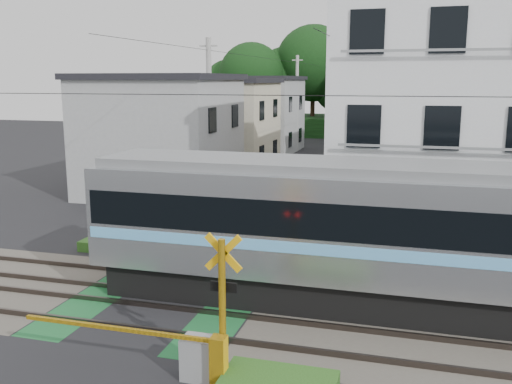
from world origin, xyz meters
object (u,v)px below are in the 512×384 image
(apartment_block, at_px, (473,116))
(pedestrian, at_px, (341,151))
(crossing_signal_near, at_px, (202,348))
(crossing_signal_far, at_px, (139,235))

(apartment_block, relative_size, pedestrian, 5.95)
(pedestrian, bearing_deg, crossing_signal_near, 108.98)
(crossing_signal_far, relative_size, pedestrian, 2.76)
(crossing_signal_near, xyz_separation_m, crossing_signal_far, (-5.17, 7.31, 0.00))
(apartment_block, xyz_separation_m, pedestrian, (-7.37, 18.88, -3.80))
(crossing_signal_near, bearing_deg, crossing_signal_far, 125.29)
(pedestrian, bearing_deg, apartment_block, 127.70)
(crossing_signal_near, height_order, apartment_block, apartment_block)
(crossing_signal_near, distance_m, apartment_block, 14.95)
(crossing_signal_near, height_order, crossing_signal_far, same)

